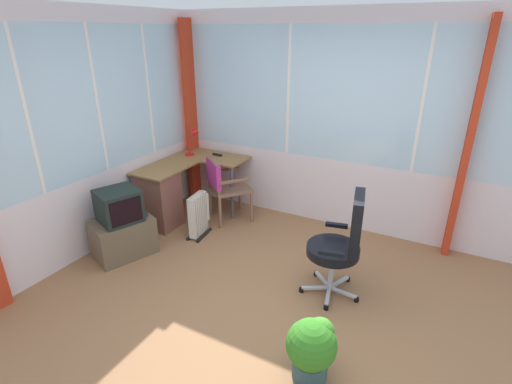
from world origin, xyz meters
name	(u,v)px	position (x,y,z in m)	size (l,w,h in m)	color
ground	(273,318)	(0.00, 0.00, -0.03)	(5.02, 5.71, 0.06)	#916340
north_window_panel	(69,141)	(0.00, 2.39, 1.32)	(4.02, 0.07, 2.64)	silver
east_window_panel	(348,127)	(2.04, 0.00, 1.32)	(0.07, 4.71, 2.64)	silver
curtain_corner	(191,114)	(1.91, 2.26, 1.27)	(0.23, 0.07, 2.54)	red
curtain_east_far	(468,146)	(1.96, -1.30, 1.27)	(0.23, 0.07, 2.54)	red
desk	(164,194)	(0.96, 2.05, 0.42)	(1.34, 1.03, 0.76)	olive
desk_lamp	(195,137)	(1.70, 2.06, 1.01)	(0.23, 0.19, 0.38)	red
tv_remote	(217,155)	(1.79, 1.75, 0.77)	(0.04, 0.15, 0.02)	black
wooden_armchair	(221,182)	(1.41, 1.45, 0.55)	(0.68, 0.68, 0.86)	brown
office_chair	(343,240)	(0.60, -0.42, 0.59)	(0.62, 0.57, 1.06)	#B7B7BF
tv_on_stand	(122,227)	(0.14, 1.96, 0.35)	(0.76, 0.64, 0.80)	brown
space_heater	(199,214)	(0.93, 1.47, 0.28)	(0.40, 0.21, 0.55)	silver
potted_plant	(312,347)	(-0.45, -0.53, 0.28)	(0.37, 0.37, 0.49)	#2E4D51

